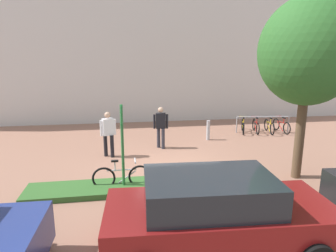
% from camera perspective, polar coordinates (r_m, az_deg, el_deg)
% --- Properties ---
extents(ground_plane, '(60.00, 60.00, 0.00)m').
position_cam_1_polar(ground_plane, '(10.26, 1.01, -7.97)').
color(ground_plane, '#936651').
extents(building_facade, '(28.00, 1.20, 10.00)m').
position_cam_1_polar(building_facade, '(17.70, -3.68, 17.29)').
color(building_facade, silver).
rests_on(building_facade, ground).
extents(planter_strip, '(7.00, 1.10, 0.16)m').
position_cam_1_polar(planter_strip, '(8.74, -3.05, -11.31)').
color(planter_strip, '#336028').
rests_on(planter_strip, ground).
extents(tree_sidewalk, '(2.83, 2.83, 5.41)m').
position_cam_1_polar(tree_sidewalk, '(9.65, 25.30, 12.70)').
color(tree_sidewalk, brown).
rests_on(tree_sidewalk, ground).
extents(parking_sign_post, '(0.08, 0.36, 2.46)m').
position_cam_1_polar(parking_sign_post, '(8.19, -8.78, -1.79)').
color(parking_sign_post, '#2D7238').
rests_on(parking_sign_post, ground).
extents(bike_at_sign, '(1.68, 0.42, 0.86)m').
position_cam_1_polar(bike_at_sign, '(8.73, -8.80, -9.55)').
color(bike_at_sign, black).
rests_on(bike_at_sign, ground).
extents(bike_rack_cluster, '(2.64, 1.74, 0.83)m').
position_cam_1_polar(bike_rack_cluster, '(15.59, 17.63, 0.07)').
color(bike_rack_cluster, '#99999E').
rests_on(bike_rack_cluster, ground).
extents(bollard_steel, '(0.16, 0.16, 0.90)m').
position_cam_1_polar(bollard_steel, '(13.61, 7.70, -0.81)').
color(bollard_steel, '#ADADB2').
rests_on(bollard_steel, ground).
extents(person_shirt_blue, '(0.58, 0.36, 1.72)m').
position_cam_1_polar(person_shirt_blue, '(11.30, -11.39, -1.03)').
color(person_shirt_blue, black).
rests_on(person_shirt_blue, ground).
extents(person_suited_dark, '(0.61, 0.36, 1.72)m').
position_cam_1_polar(person_suited_dark, '(12.14, -1.40, 0.21)').
color(person_suited_dark, '#2D2D38').
rests_on(person_suited_dark, ground).
extents(car_maroon_wagon, '(4.39, 2.21, 1.54)m').
position_cam_1_polar(car_maroon_wagon, '(5.99, 9.26, -16.39)').
color(car_maroon_wagon, maroon).
rests_on(car_maroon_wagon, ground).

